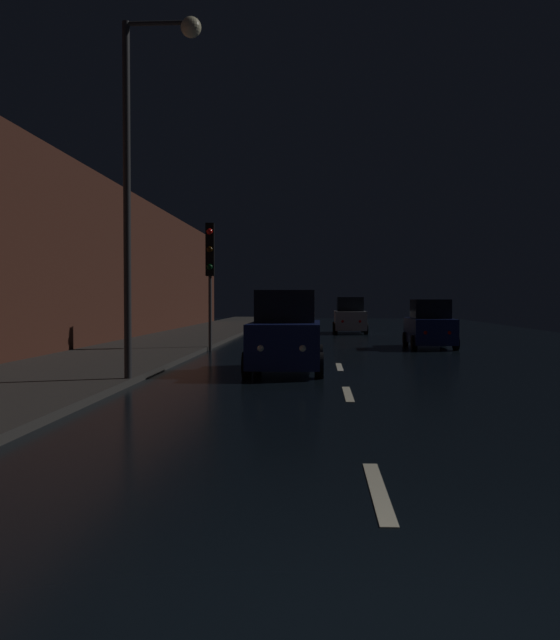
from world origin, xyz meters
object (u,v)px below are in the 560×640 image
at_px(car_distant_taillights, 350,317).
at_px(car_approaching_headlights, 286,335).
at_px(traffic_light_far_left, 210,259).
at_px(car_parked_right_far, 430,326).
at_px(streetlamp_overhead, 147,146).

bearing_deg(car_distant_taillights, car_approaching_headlights, 173.04).
distance_m(traffic_light_far_left, car_parked_right_far, 8.77).
bearing_deg(streetlamp_overhead, car_approaching_headlights, 46.52).
bearing_deg(car_distant_taillights, car_parked_right_far, -167.84).
height_order(car_approaching_headlights, car_parked_right_far, car_approaching_headlights).
relative_size(streetlamp_overhead, car_parked_right_far, 2.12).
bearing_deg(traffic_light_far_left, car_approaching_headlights, 17.58).
distance_m(traffic_light_far_left, car_distant_taillights, 15.07).
distance_m(streetlamp_overhead, car_approaching_headlights, 5.88).
bearing_deg(streetlamp_overhead, traffic_light_far_left, 91.29).
bearing_deg(car_distant_taillights, traffic_light_far_left, 157.74).
relative_size(traffic_light_far_left, car_approaching_headlights, 1.11).
bearing_deg(traffic_light_far_left, car_parked_right_far, 98.41).
bearing_deg(car_approaching_headlights, streetlamp_overhead, -43.48).
bearing_deg(traffic_light_far_left, streetlamp_overhead, -4.15).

